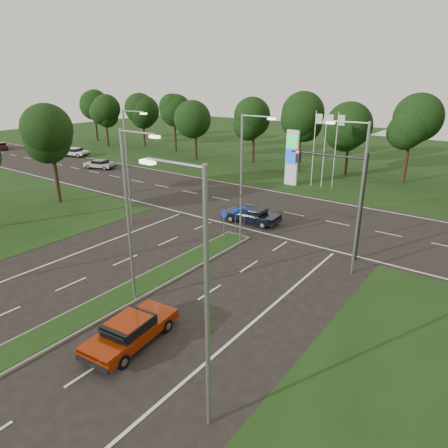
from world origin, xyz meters
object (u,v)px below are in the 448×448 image
Objects in this scene: red_sedan at (131,330)px; far_car_a at (100,164)px; far_car_b at (74,152)px; navy_sedan at (252,215)px; far_car_c at (52,149)px; far_car_d at (1,146)px.

red_sedan is 38.71m from far_car_a.
far_car_b reaches higher than red_sedan.
navy_sedan reaches higher than red_sedan.
far_car_d is (-9.49, -3.39, 0.04)m from far_car_c.
far_car_c is (-47.87, 25.60, -0.10)m from red_sedan.
far_car_d is (-53.09, 5.61, -0.05)m from navy_sedan.
red_sedan reaches higher than far_car_c.
far_car_a is at bearing -105.43° from far_car_c.
far_car_d is at bearing 84.68° from far_car_b.
far_car_b is (-41.98, 25.60, 0.00)m from red_sedan.
far_car_a is at bearing 73.48° from navy_sedan.
far_car_c is (-16.31, 3.18, -0.04)m from far_car_a.
far_car_b is 15.74m from far_car_d.
red_sedan is 1.10× the size of far_car_a.
navy_sedan is 0.99× the size of far_car_b.
red_sedan is at bearing -170.09° from navy_sedan.
far_car_c is at bearing 62.04° from far_car_a.
far_car_c is (-43.61, 9.00, -0.10)m from navy_sedan.
navy_sedan is 38.78m from far_car_b.
navy_sedan is (-4.26, 16.60, 0.00)m from red_sedan.
far_car_b is (-10.42, 3.19, 0.06)m from far_car_a.
far_car_d is (-15.37, -3.39, -0.06)m from far_car_b.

